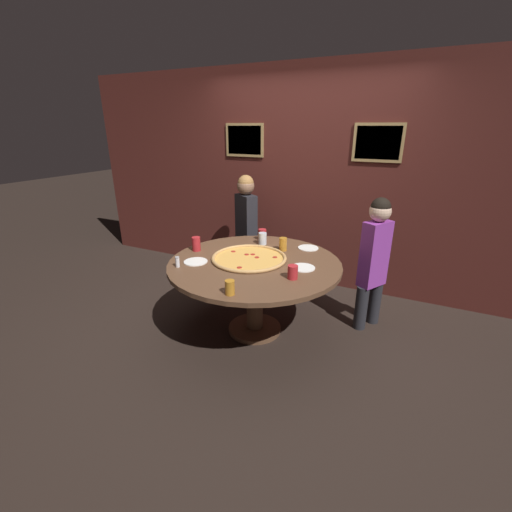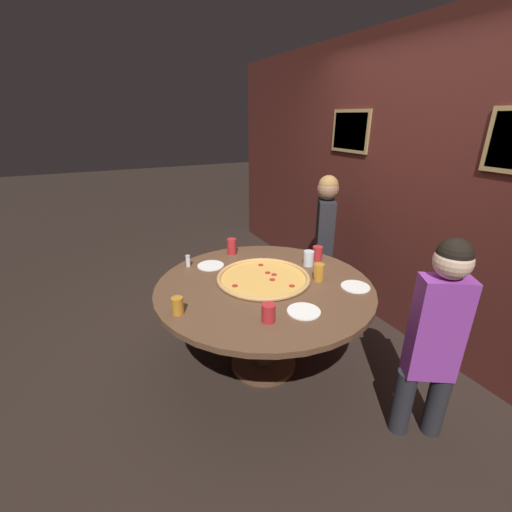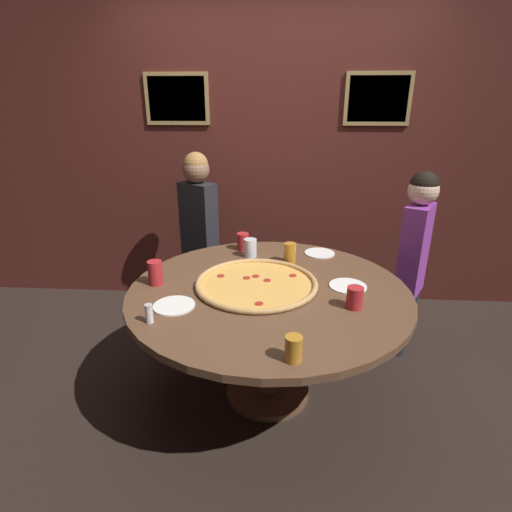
{
  "view_description": "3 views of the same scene",
  "coord_description": "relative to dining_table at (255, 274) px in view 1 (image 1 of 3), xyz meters",
  "views": [
    {
      "loc": [
        1.29,
        -2.65,
        1.92
      ],
      "look_at": [
        0.0,
        0.02,
        0.79
      ],
      "focal_mm": 24.0,
      "sensor_mm": 36.0,
      "label": 1
    },
    {
      "loc": [
        2.0,
        -1.05,
        1.89
      ],
      "look_at": [
        -0.06,
        -0.04,
        0.95
      ],
      "focal_mm": 24.0,
      "sensor_mm": 36.0,
      "label": 2
    },
    {
      "loc": [
        0.06,
        -2.06,
        1.74
      ],
      "look_at": [
        -0.08,
        0.09,
        0.9
      ],
      "focal_mm": 28.0,
      "sensor_mm": 36.0,
      "label": 3
    }
  ],
  "objects": [
    {
      "name": "dining_table",
      "position": [
        0.0,
        0.0,
        0.0
      ],
      "size": [
        1.6,
        1.6,
        0.74
      ],
      "color": "brown",
      "rests_on": "ground_plane"
    },
    {
      "name": "drink_cup_far_right",
      "position": [
        -0.14,
        0.49,
        0.19
      ],
      "size": [
        0.09,
        0.09,
        0.12
      ],
      "primitive_type": "cylinder",
      "color": "silver",
      "rests_on": "dining_table"
    },
    {
      "name": "white_plate_left_side",
      "position": [
        0.34,
        0.57,
        0.13
      ],
      "size": [
        0.21,
        0.21,
        0.01
      ],
      "primitive_type": "cylinder",
      "color": "white",
      "rests_on": "dining_table"
    },
    {
      "name": "back_wall",
      "position": [
        0.0,
        1.4,
        0.69
      ],
      "size": [
        6.4,
        0.08,
        2.6
      ],
      "color": "#4C1E19",
      "rests_on": "ground_plane"
    },
    {
      "name": "diner_far_left",
      "position": [
        -0.59,
        0.98,
        0.17
      ],
      "size": [
        0.36,
        0.29,
        1.38
      ],
      "rotation": [
        0.0,
        0.0,
        2.6
      ],
      "color": "#232328",
      "rests_on": "ground_plane"
    },
    {
      "name": "white_plate_right_side",
      "position": [
        0.45,
        0.05,
        0.13
      ],
      "size": [
        0.21,
        0.21,
        0.01
      ],
      "primitive_type": "cylinder",
      "color": "white",
      "rests_on": "dining_table"
    },
    {
      "name": "drink_cup_by_shaker",
      "position": [
        0.45,
        -0.2,
        0.19
      ],
      "size": [
        0.08,
        0.08,
        0.12
      ],
      "primitive_type": "cylinder",
      "color": "#B22328",
      "rests_on": "dining_table"
    },
    {
      "name": "drink_cup_far_left",
      "position": [
        -0.21,
        0.62,
        0.19
      ],
      "size": [
        0.09,
        0.09,
        0.12
      ],
      "primitive_type": "cylinder",
      "color": "#B22328",
      "rests_on": "dining_table"
    },
    {
      "name": "giant_pizza",
      "position": [
        -0.07,
        0.03,
        0.14
      ],
      "size": [
        0.71,
        0.71,
        0.03
      ],
      "color": "#E5A84C",
      "rests_on": "dining_table"
    },
    {
      "name": "ground_plane",
      "position": [
        0.0,
        0.0,
        -0.61
      ],
      "size": [
        24.0,
        24.0,
        0.0
      ],
      "primitive_type": "plane",
      "color": "black"
    },
    {
      "name": "drink_cup_near_left",
      "position": [
        0.12,
        0.39,
        0.19
      ],
      "size": [
        0.08,
        0.08,
        0.13
      ],
      "primitive_type": "cylinder",
      "color": "#BC7A23",
      "rests_on": "dining_table"
    },
    {
      "name": "drink_cup_front_edge",
      "position": [
        0.12,
        -0.67,
        0.18
      ],
      "size": [
        0.07,
        0.07,
        0.11
      ],
      "primitive_type": "cylinder",
      "color": "#BC7A23",
      "rests_on": "dining_table"
    },
    {
      "name": "white_plate_far_back",
      "position": [
        -0.49,
        -0.25,
        0.13
      ],
      "size": [
        0.22,
        0.22,
        0.01
      ],
      "primitive_type": "cylinder",
      "color": "white",
      "rests_on": "dining_table"
    },
    {
      "name": "diner_centre_back",
      "position": [
        0.99,
        0.59,
        0.14
      ],
      "size": [
        0.27,
        0.34,
        1.32
      ],
      "rotation": [
        0.0,
        0.0,
        -2.11
      ],
      "color": "#232328",
      "rests_on": "ground_plane"
    },
    {
      "name": "drink_cup_centre_back",
      "position": [
        -0.66,
        0.01,
        0.2
      ],
      "size": [
        0.08,
        0.08,
        0.14
      ],
      "primitive_type": "cylinder",
      "color": "#B22328",
      "rests_on": "dining_table"
    },
    {
      "name": "condiment_shaker",
      "position": [
        -0.56,
        -0.42,
        0.18
      ],
      "size": [
        0.04,
        0.04,
        0.1
      ],
      "color": "silver",
      "rests_on": "dining_table"
    }
  ]
}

